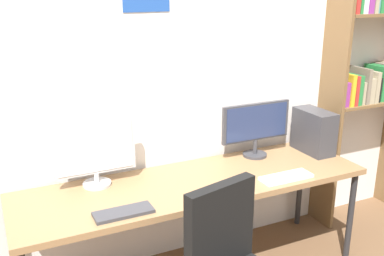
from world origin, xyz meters
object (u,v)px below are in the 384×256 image
computer_mouse (200,195)px  bookshelf (367,79)px  pc_tower (314,131)px  monitor_left (95,151)px  desk (195,187)px  monitor_right (256,126)px  keyboard_right (286,177)px  keyboard_left (124,212)px

computer_mouse → bookshelf: bearing=14.7°
pc_tower → computer_mouse: 1.19m
monitor_left → pc_tower: bearing=-3.9°
desk → monitor_right: bearing=19.5°
desk → computer_mouse: bearing=-108.5°
desk → keyboard_right: 0.61m
pc_tower → desk: bearing=-174.6°
bookshelf → keyboard_right: bookshelf is taller
pc_tower → keyboard_right: size_ratio=0.94×
bookshelf → monitor_left: size_ratio=3.95×
pc_tower → computer_mouse: bearing=-163.7°
bookshelf → keyboard_left: (-2.24, -0.46, -0.48)m
keyboard_right → bookshelf: bearing=22.3°
keyboard_left → computer_mouse: computer_mouse is taller
pc_tower → keyboard_left: 1.65m
desk → monitor_left: monitor_left is taller
pc_tower → monitor_right: bearing=166.1°
bookshelf → pc_tower: bookshelf is taller
desk → computer_mouse: computer_mouse is taller
monitor_left → pc_tower: size_ratio=1.53×
keyboard_left → computer_mouse: size_ratio=3.49×
pc_tower → keyboard_right: 0.61m
bookshelf → keyboard_left: size_ratio=6.12×
bookshelf → computer_mouse: size_ratio=21.38×
bookshelf → computer_mouse: 1.87m
keyboard_left → keyboard_right: 1.12m
keyboard_left → pc_tower: bearing=11.6°
monitor_left → monitor_right: bearing=-0.0°
bookshelf → computer_mouse: (-1.75, -0.46, -0.47)m
bookshelf → pc_tower: (-0.62, -0.13, -0.33)m
pc_tower → computer_mouse: size_ratio=3.54×
bookshelf → keyboard_right: 1.30m
pc_tower → keyboard_left: pc_tower is taller
keyboard_right → computer_mouse: bearing=-180.0°
pc_tower → keyboard_left: bearing=-168.4°
bookshelf → monitor_left: 2.29m
keyboard_right → monitor_right: bearing=84.8°
desk → bookshelf: (1.68, 0.23, 0.54)m
monitor_right → keyboard_right: (-0.04, -0.44, -0.23)m
monitor_right → keyboard_right: 0.50m
desk → pc_tower: 1.08m
keyboard_left → keyboard_right: (1.12, 0.00, 0.00)m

